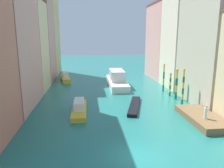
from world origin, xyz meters
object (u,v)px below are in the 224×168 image
(waterfront_dock, at_px, (201,118))
(motorboat_1, at_px, (65,78))
(mooring_pole_1, at_px, (176,84))
(mooring_pole_2, at_px, (170,84))
(motorboat_0, at_px, (79,108))
(person_on_dock, at_px, (206,113))
(vaporetto_white, at_px, (117,80))
(gondola_black, at_px, (134,106))
(mooring_pole_3, at_px, (164,77))
(mooring_pole_0, at_px, (183,87))

(waterfront_dock, relative_size, motorboat_1, 1.19)
(mooring_pole_1, xyz_separation_m, mooring_pole_2, (-0.18, 2.02, -0.48))
(mooring_pole_1, height_order, motorboat_0, mooring_pole_1)
(motorboat_1, bearing_deg, person_on_dock, -56.76)
(vaporetto_white, relative_size, motorboat_0, 1.68)
(waterfront_dock, height_order, person_on_dock, person_on_dock)
(gondola_black, xyz_separation_m, motorboat_0, (-7.50, -1.26, 0.37))
(waterfront_dock, xyz_separation_m, mooring_pole_2, (0.44, 10.97, 1.60))
(mooring_pole_3, xyz_separation_m, motorboat_1, (-18.23, 11.49, -1.79))
(mooring_pole_0, xyz_separation_m, mooring_pole_3, (0.10, 8.14, -0.15))
(motorboat_0, bearing_deg, mooring_pole_0, 5.62)
(mooring_pole_3, bearing_deg, motorboat_0, -146.68)
(mooring_pole_1, xyz_separation_m, motorboat_0, (-14.75, -4.44, -1.88))
(vaporetto_white, height_order, gondola_black, vaporetto_white)
(waterfront_dock, height_order, mooring_pole_1, mooring_pole_1)
(mooring_pole_0, relative_size, mooring_pole_1, 1.09)
(mooring_pole_3, bearing_deg, mooring_pole_0, -90.72)
(person_on_dock, xyz_separation_m, mooring_pole_0, (0.57, 7.16, 1.22))
(mooring_pole_0, xyz_separation_m, gondola_black, (-6.94, -0.16, -2.46))
(mooring_pole_1, height_order, mooring_pole_2, mooring_pole_1)
(person_on_dock, height_order, mooring_pole_2, mooring_pole_2)
(mooring_pole_1, bearing_deg, motorboat_0, -163.24)
(mooring_pole_3, bearing_deg, mooring_pole_2, -89.56)
(person_on_dock, bearing_deg, vaporetto_white, 108.80)
(waterfront_dock, xyz_separation_m, motorboat_1, (-17.82, 25.55, 0.36))
(waterfront_dock, xyz_separation_m, vaporetto_white, (-7.23, 19.23, 0.83))
(mooring_pole_2, distance_m, vaporetto_white, 11.29)
(waterfront_dock, bearing_deg, mooring_pole_0, 86.97)
(person_on_dock, height_order, mooring_pole_0, mooring_pole_0)
(mooring_pole_3, xyz_separation_m, gondola_black, (-7.04, -8.30, -2.31))
(waterfront_dock, bearing_deg, person_on_dock, -101.82)
(waterfront_dock, bearing_deg, motorboat_0, 162.31)
(mooring_pole_1, bearing_deg, gondola_black, -156.31)
(person_on_dock, xyz_separation_m, gondola_black, (-6.36, 7.00, -1.24))
(mooring_pole_0, distance_m, motorboat_1, 26.79)
(mooring_pole_0, height_order, vaporetto_white, mooring_pole_0)
(waterfront_dock, height_order, vaporetto_white, vaporetto_white)
(mooring_pole_2, distance_m, gondola_black, 8.95)
(vaporetto_white, bearing_deg, motorboat_0, -115.10)
(mooring_pole_1, height_order, motorboat_1, mooring_pole_1)
(motorboat_0, xyz_separation_m, motorboat_1, (-3.69, 21.05, 0.16))
(gondola_black, distance_m, motorboat_1, 22.74)
(gondola_black, bearing_deg, mooring_pole_3, 49.69)
(vaporetto_white, height_order, motorboat_1, vaporetto_white)
(gondola_black, height_order, motorboat_1, motorboat_1)
(person_on_dock, bearing_deg, mooring_pole_2, 86.73)
(mooring_pole_1, bearing_deg, mooring_pole_2, 95.21)
(mooring_pole_2, xyz_separation_m, vaporetto_white, (-7.66, 8.26, -0.77))
(waterfront_dock, relative_size, motorboat_0, 1.06)
(vaporetto_white, bearing_deg, person_on_dock, -71.20)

